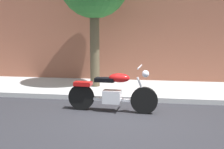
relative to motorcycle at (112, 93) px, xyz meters
The scene contains 3 objects.
ground_plane 0.82m from the motorcycle, 50.87° to the right, with size 60.00×60.00×0.00m, color #28282D.
sidewalk 2.51m from the motorcycle, 80.11° to the left, with size 25.94×2.84×0.14m, color #B0B0B0.
motorcycle is the anchor object (origin of this frame).
Camera 1 is at (0.62, -6.21, 1.98)m, focal length 45.67 mm.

